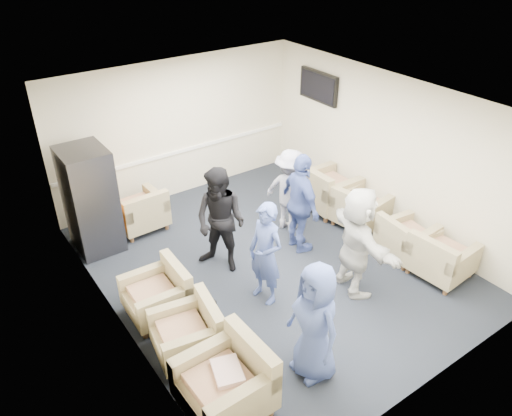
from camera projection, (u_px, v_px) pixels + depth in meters
floor at (271, 264)px, 8.12m from camera, size 6.00×6.00×0.00m
ceiling at (274, 104)px, 6.73m from camera, size 6.00×6.00×0.00m
back_wall at (178, 129)px, 9.53m from camera, size 5.00×0.02×2.70m
front_wall at (440, 303)px, 5.32m from camera, size 5.00×0.02×2.70m
left_wall at (111, 248)px, 6.19m from camera, size 0.02×6.00×2.70m
right_wall at (387, 151)px, 8.66m from camera, size 0.02×6.00×2.70m
chair_rail at (181, 151)px, 9.74m from camera, size 4.98×0.04×0.06m
tv at (318, 87)px, 9.53m from camera, size 0.10×1.00×0.58m
armchair_left_near at (229, 383)px, 5.62m from camera, size 0.94×0.94×0.74m
armchair_left_mid at (190, 333)px, 6.35m from camera, size 0.91×0.91×0.63m
armchair_left_far at (160, 295)px, 6.98m from camera, size 0.83×0.83×0.64m
armchair_right_near at (440, 259)px, 7.68m from camera, size 0.88×0.88×0.66m
armchair_right_midnear at (404, 240)px, 8.17m from camera, size 0.84×0.84×0.62m
armchair_right_midfar at (359, 210)px, 8.93m from camera, size 0.94×0.94×0.66m
armchair_right_far at (326, 191)px, 9.45m from camera, size 0.94×0.94×0.75m
armchair_corner at (141, 212)px, 8.86m from camera, size 0.86×0.86×0.67m
vending_machine at (91, 200)px, 8.11m from camera, size 0.73×0.85×1.79m
backpack at (205, 311)px, 6.80m from camera, size 0.32×0.25×0.48m
pillow at (228, 373)px, 5.52m from camera, size 0.41×0.48×0.12m
person_front_left at (315, 322)px, 5.83m from camera, size 0.55×0.81×1.61m
person_mid_left at (266, 254)px, 7.01m from camera, size 0.47×0.64×1.59m
person_back_left at (220, 221)px, 7.62m from camera, size 0.97×1.05×1.73m
person_back_right at (290, 191)px, 8.67m from camera, size 0.86×1.11×1.51m
person_mid_right at (301, 204)px, 8.06m from camera, size 0.59×1.07×1.73m
person_front_right at (357, 241)px, 7.17m from camera, size 0.88×1.66×1.71m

